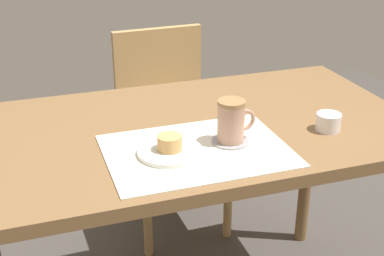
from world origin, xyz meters
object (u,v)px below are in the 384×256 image
(wooden_chair, at_px, (168,119))
(coffee_mug, at_px, (232,121))
(pastry_plate, at_px, (170,152))
(dining_table, at_px, (187,151))
(sugar_bowl, at_px, (328,122))
(pastry, at_px, (170,143))

(wooden_chair, bearing_deg, coffee_mug, 83.59)
(pastry_plate, bearing_deg, wooden_chair, 74.27)
(coffee_mug, bearing_deg, wooden_chair, 85.98)
(dining_table, distance_m, sugar_bowl, 0.41)
(dining_table, xyz_separation_m, pastry_plate, (-0.10, -0.16, 0.09))
(dining_table, bearing_deg, coffee_mug, -62.61)
(pastry, xyz_separation_m, coffee_mug, (0.18, 0.01, 0.03))
(pastry_plate, relative_size, sugar_bowl, 2.42)
(pastry_plate, xyz_separation_m, sugar_bowl, (0.47, 0.00, 0.02))
(dining_table, xyz_separation_m, sugar_bowl, (0.37, -0.16, 0.11))
(sugar_bowl, bearing_deg, pastry_plate, -179.57)
(pastry, bearing_deg, dining_table, 58.03)
(wooden_chair, distance_m, coffee_mug, 0.89)
(sugar_bowl, bearing_deg, coffee_mug, 178.19)
(dining_table, xyz_separation_m, coffee_mug, (0.08, -0.15, 0.15))
(pastry, distance_m, sugar_bowl, 0.47)
(wooden_chair, bearing_deg, pastry, 71.89)
(wooden_chair, height_order, pastry_plate, wooden_chair)
(pastry_plate, height_order, sugar_bowl, sugar_bowl)
(wooden_chair, relative_size, sugar_bowl, 12.02)
(pastry_plate, bearing_deg, pastry, 0.00)
(pastry_plate, xyz_separation_m, coffee_mug, (0.18, 0.01, 0.06))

